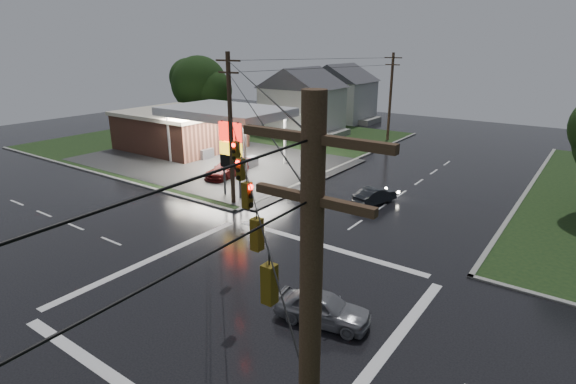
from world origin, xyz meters
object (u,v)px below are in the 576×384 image
Objects in this scene: house_near at (303,100)px; utility_pole_nw at (231,128)px; pylon_sign at (231,147)px; utility_pole_n at (390,96)px; car_north at (375,196)px; car_crossing at (323,308)px; house_far at (340,92)px; tree_nw_behind at (200,84)px; car_pump at (227,169)px; gas_station at (186,128)px.

utility_pole_nw is at bearing -66.63° from house_near.
pylon_sign is 27.56m from utility_pole_n.
car_north is 16.04m from car_crossing.
pylon_sign is 1.59× the size of car_north.
house_far is at bearing 94.76° from house_near.
car_crossing is (24.88, -35.65, -3.69)m from house_near.
house_near is 2.65× the size of car_crossing.
pylon_sign is at bearing 44.23° from car_crossing.
car_north is (9.70, 5.18, -3.39)m from pylon_sign.
car_north is at bearing -68.71° from utility_pole_n.
car_north is (20.15, -20.32, -3.78)m from house_near.
house_near is 14.33m from tree_nw_behind.
car_pump is (-18.67, 14.11, -0.00)m from car_crossing.
house_far is at bearing 82.50° from gas_station.
gas_station reaches higher than car_pump.
car_crossing is (37.77, -29.65, -5.47)m from tree_nw_behind.
car_north is at bearing -56.80° from house_far.
utility_pole_n reaches higher than pylon_sign.
house_far is (3.73, 28.30, 1.86)m from gas_station.
car_north is 0.77× the size of car_pump.
pylon_sign is 11.51m from car_north.
tree_nw_behind reaches higher than house_near.
utility_pole_nw is at bearing -90.00° from utility_pole_n.
gas_station is at bearing 147.77° from utility_pole_nw.
car_crossing is at bearing -41.42° from car_pump.
car_pump is (19.09, -15.54, -5.47)m from tree_nw_behind.
house_near is 22.72m from car_pump.
car_crossing reaches higher than car_pump.
house_far is at bearing 97.76° from car_pump.
tree_nw_behind reaches higher than gas_station.
gas_station is 35.41m from car_crossing.
car_pump is (10.93, -5.24, -1.84)m from gas_station.
utility_pole_n is (1.00, 27.50, 1.46)m from pylon_sign.
gas_station is at bearing -97.50° from house_far.
house_near is 43.63m from car_crossing.
utility_pole_nw is 1.00× the size of house_near.
house_far is at bearing 56.56° from tree_nw_behind.
house_near is at bearing -30.32° from car_north.
tree_nw_behind is at bearing -161.79° from utility_pole_n.
utility_pole_n is at bearing 87.92° from pylon_sign.
pylon_sign is at bearing -39.87° from tree_nw_behind.
car_pump is at bearing -102.57° from utility_pole_n.
utility_pole_nw is at bearing -72.08° from house_far.
house_far is 1.10× the size of tree_nw_behind.
car_pump is at bearing 137.05° from pylon_sign.
car_pump is at bearing -25.64° from gas_station.
tree_nw_behind is 48.32m from car_crossing.
car_north is at bearing 28.09° from pylon_sign.
gas_station is 2.37× the size of house_near.
tree_nw_behind is at bearing -123.44° from house_far.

